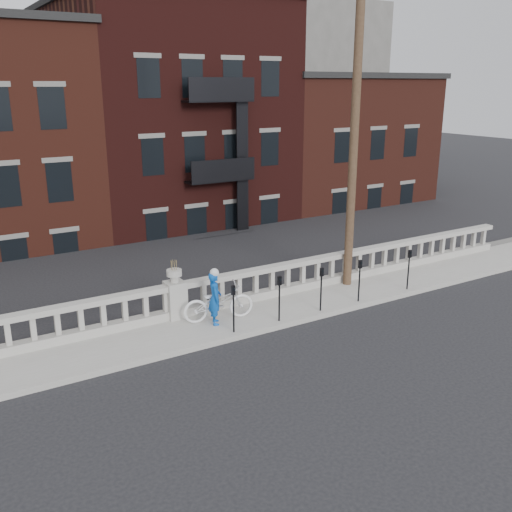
{
  "coord_description": "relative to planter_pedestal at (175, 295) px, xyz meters",
  "views": [
    {
      "loc": [
        -6.04,
        -10.55,
        6.74
      ],
      "look_at": [
        2.3,
        3.2,
        1.86
      ],
      "focal_mm": 40.0,
      "sensor_mm": 36.0,
      "label": 1
    }
  ],
  "objects": [
    {
      "name": "parking_meter_d",
      "position": [
        5.45,
        -1.8,
        0.17
      ],
      "size": [
        0.1,
        0.09,
        1.36
      ],
      "color": "black",
      "rests_on": "sidewalk"
    },
    {
      "name": "parking_meter_b",
      "position": [
        2.45,
        -1.8,
        0.17
      ],
      "size": [
        0.1,
        0.09,
        1.36
      ],
      "color": "black",
      "rests_on": "sidewalk"
    },
    {
      "name": "ground",
      "position": [
        0.0,
        -3.95,
        -0.83
      ],
      "size": [
        120.0,
        120.0,
        0.0
      ],
      "primitive_type": "plane",
      "color": "black",
      "rests_on": "ground"
    },
    {
      "name": "parking_meter_e",
      "position": [
        7.58,
        -1.8,
        0.17
      ],
      "size": [
        0.1,
        0.09,
        1.36
      ],
      "color": "black",
      "rests_on": "sidewalk"
    },
    {
      "name": "lower_level",
      "position": [
        0.56,
        19.09,
        1.8
      ],
      "size": [
        80.0,
        44.0,
        20.8
      ],
      "color": "#605E59",
      "rests_on": "ground"
    },
    {
      "name": "bicycle",
      "position": [
        0.99,
        -0.81,
        -0.14
      ],
      "size": [
        2.17,
        1.11,
        1.09
      ],
      "primitive_type": "imported",
      "rotation": [
        0.0,
        0.0,
        1.38
      ],
      "color": "white",
      "rests_on": "sidewalk"
    },
    {
      "name": "balustrade",
      "position": [
        0.0,
        0.0,
        -0.19
      ],
      "size": [
        28.0,
        0.34,
        1.03
      ],
      "color": "#9B9890",
      "rests_on": "sidewalk"
    },
    {
      "name": "planter_pedestal",
      "position": [
        0.0,
        0.0,
        0.0
      ],
      "size": [
        0.55,
        0.55,
        1.76
      ],
      "color": "#9B9890",
      "rests_on": "sidewalk"
    },
    {
      "name": "utility_pole",
      "position": [
        6.2,
        -0.35,
        4.41
      ],
      "size": [
        1.6,
        0.28,
        10.0
      ],
      "color": "#422D1E",
      "rests_on": "sidewalk"
    },
    {
      "name": "sidewalk",
      "position": [
        0.0,
        -0.95,
        -0.76
      ],
      "size": [
        32.0,
        2.2,
        0.15
      ],
      "primitive_type": "cube",
      "color": "#9B9890",
      "rests_on": "ground"
    },
    {
      "name": "cyclist",
      "position": [
        0.79,
        -1.0,
        0.09
      ],
      "size": [
        0.54,
        0.66,
        1.55
      ],
      "primitive_type": "imported",
      "rotation": [
        0.0,
        0.0,
        1.23
      ],
      "color": "#0B4DAF",
      "rests_on": "sidewalk"
    },
    {
      "name": "parking_meter_a",
      "position": [
        0.95,
        -1.8,
        0.17
      ],
      "size": [
        0.1,
        0.09,
        1.36
      ],
      "color": "black",
      "rests_on": "sidewalk"
    },
    {
      "name": "parking_meter_c",
      "position": [
        3.95,
        -1.8,
        0.17
      ],
      "size": [
        0.1,
        0.09,
        1.36
      ],
      "color": "black",
      "rests_on": "sidewalk"
    }
  ]
}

